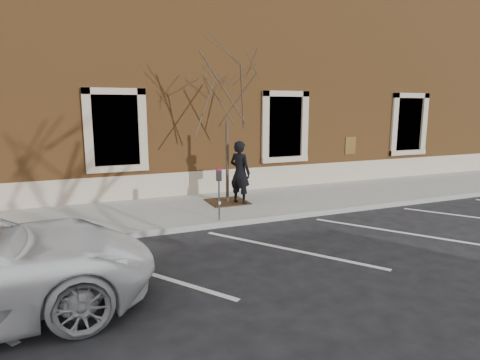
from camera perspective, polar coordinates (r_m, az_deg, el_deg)
name	(u,v)px	position (r m, az deg, el deg)	size (l,w,h in m)	color
ground	(248,223)	(10.98, 1.21, -6.18)	(120.00, 120.00, 0.00)	#28282B
sidewalk_near	(226,206)	(12.52, -2.03, -3.75)	(40.00, 3.50, 0.15)	#ACABA2
curb_near	(249,221)	(10.91, 1.32, -5.87)	(40.00, 0.12, 0.15)	#9E9E99
parking_stripes	(288,249)	(9.11, 6.88, -9.75)	(28.00, 4.40, 0.01)	silver
building_civic	(176,86)	(17.90, -9.05, 13.00)	(40.00, 8.62, 8.00)	brown
man	(240,173)	(12.34, -0.01, 1.06)	(0.72, 0.47, 1.96)	black
parking_meter	(219,184)	(10.54, -3.01, -0.60)	(0.13, 0.10, 1.40)	#595B60
tree_grate	(227,202)	(12.73, -1.80, -3.09)	(1.20, 1.20, 0.03)	#3A2712
sapling	(227,99)	(12.39, -1.88, 11.43)	(2.75, 2.75, 4.59)	#4A372C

